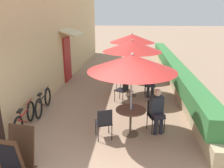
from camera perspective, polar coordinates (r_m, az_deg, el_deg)
The scene contains 23 objects.
cafe_facade_wall at distance 11.34m, azimuth -11.78°, elevation 12.12°, with size 0.98×14.63×4.20m.
planter_hedge at distance 11.29m, azimuth 15.47°, elevation 3.81°, with size 0.60×13.63×1.01m.
patio_table_near at distance 5.93m, azimuth 4.89°, elevation -8.32°, with size 0.80×0.80×0.74m.
patio_umbrella_near at distance 5.45m, azimuth 5.29°, elevation 5.53°, with size 2.24×2.24×2.25m.
cafe_chair_near_left at distance 5.70m, azimuth -2.08°, elevation -9.70°, with size 0.51×0.51×0.87m.
cafe_chair_near_right at distance 6.26m, azimuth 11.17°, elevation -7.41°, with size 0.51×0.51×0.87m.
seated_patron_near_right at distance 6.10m, azimuth 11.70°, elevation -6.39°, with size 0.43×0.48×1.25m.
coffee_cup_near at distance 5.88m, azimuth 5.04°, elevation -5.96°, with size 0.07×0.07×0.09m.
patio_table_mid at distance 8.70m, azimuth 5.04°, elevation 0.35°, with size 0.80×0.80×0.74m.
patio_umbrella_mid at distance 8.38m, azimuth 5.31°, elevation 9.85°, with size 2.24×2.24×2.25m.
cafe_chair_mid_left at distance 8.83m, azimuth 9.85°, elevation 0.21°, with size 0.41×0.41×0.87m.
seated_patron_mid_left at distance 8.67m, azimuth 9.97°, elevation 1.06°, with size 0.35×0.41×1.25m.
cafe_chair_mid_right at distance 9.29m, azimuth 2.30°, elevation 1.36°, with size 0.55×0.55×0.87m.
cafe_chair_mid_back at distance 8.06m, azimuth 2.92°, elevation -1.24°, with size 0.54×0.54×0.87m.
coffee_cup_mid at distance 8.59m, azimuth 5.90°, elevation 1.74°, with size 0.07×0.07×0.09m.
patio_table_far at distance 11.36m, azimuth 5.05°, elevation 4.51°, with size 0.80×0.80×0.74m.
patio_umbrella_far at distance 11.11m, azimuth 5.25°, elevation 11.81°, with size 2.24×2.24×2.25m.
cafe_chair_far_left at distance 12.07m, azimuth 5.94°, elevation 5.14°, with size 0.51×0.51×0.87m.
cafe_chair_far_right at distance 10.66m, azimuth 4.03°, elevation 3.50°, with size 0.51×0.51×0.87m.
coffee_cup_far at distance 11.41m, azimuth 4.62°, elevation 5.81°, with size 0.07×0.07×0.09m.
bicycle_leaning at distance 6.72m, azimuth -21.82°, elevation -8.34°, with size 0.29×1.65×0.72m.
bicycle_second at distance 7.68m, azimuth -17.48°, elevation -4.49°, with size 0.24×1.67×0.74m.
menu_board at distance 5.03m, azimuth -23.94°, elevation -16.09°, with size 0.67×0.70×0.95m.
Camera 1 is at (0.82, -3.60, 3.15)m, focal length 35.00 mm.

